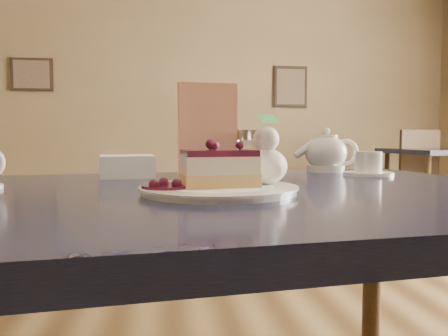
{
  "coord_description": "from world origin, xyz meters",
  "views": [
    {
      "loc": [
        0.09,
        -0.76,
        0.92
      ],
      "look_at": [
        0.19,
        -0.06,
        0.87
      ],
      "focal_mm": 35.0,
      "sensor_mm": 36.0,
      "label": 1
    }
  ],
  "objects": [
    {
      "name": "berry_sauce",
      "position": [
        0.1,
        -0.0,
        0.84
      ],
      "size": [
        0.09,
        0.09,
        0.01
      ],
      "primitive_type": "cylinder",
      "color": "#470F2E",
      "rests_on": "dessert_plate"
    },
    {
      "name": "cheesecake_slice",
      "position": [
        0.19,
        0.01,
        0.87
      ],
      "size": [
        0.14,
        0.11,
        0.07
      ],
      "rotation": [
        0.0,
        0.0,
        0.1
      ],
      "color": "#E7D078",
      "rests_on": "dessert_plate"
    },
    {
      "name": "tea_set",
      "position": [
        0.58,
        0.43,
        0.87
      ],
      "size": [
        0.25,
        0.26,
        0.11
      ],
      "color": "white",
      "rests_on": "main_table"
    },
    {
      "name": "napkin_stack",
      "position": [
        0.0,
        0.37,
        0.85
      ],
      "size": [
        0.14,
        0.14,
        0.05
      ],
      "primitive_type": "cube",
      "rotation": [
        0.0,
        0.0,
        0.1
      ],
      "color": "white",
      "rests_on": "main_table"
    },
    {
      "name": "menu_card",
      "position": [
        0.21,
        0.39,
        0.94
      ],
      "size": [
        0.16,
        0.05,
        0.24
      ],
      "primitive_type": "cube",
      "rotation": [
        0.0,
        0.0,
        0.1
      ],
      "color": "beige",
      "rests_on": "main_table"
    },
    {
      "name": "dessert_plate",
      "position": [
        0.19,
        0.01,
        0.83
      ],
      "size": [
        0.28,
        0.28,
        0.01
      ],
      "primitive_type": "cylinder",
      "color": "white",
      "rests_on": "main_table"
    },
    {
      "name": "bg_table_far_right",
      "position": [
        2.81,
        3.04,
        0.08
      ],
      "size": [
        1.13,
        1.98,
        1.31
      ],
      "rotation": [
        0.0,
        0.0,
        0.05
      ],
      "color": "#171D3B",
      "rests_on": "ground"
    },
    {
      "name": "main_table",
      "position": [
        0.19,
        0.07,
        0.74
      ],
      "size": [
        1.4,
        1.01,
        0.82
      ],
      "rotation": [
        0.0,
        0.0,
        0.1
      ],
      "color": "#171D3B",
      "rests_on": "ground"
    },
    {
      "name": "sugar_shaker",
      "position": [
        0.32,
        0.39,
        0.88
      ],
      "size": [
        0.07,
        0.07,
        0.12
      ],
      "color": "white",
      "rests_on": "main_table"
    },
    {
      "name": "whipped_cream",
      "position": [
        0.28,
        0.03,
        0.87
      ],
      "size": [
        0.08,
        0.08,
        0.07
      ],
      "color": "white",
      "rests_on": "dessert_plate"
    }
  ]
}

